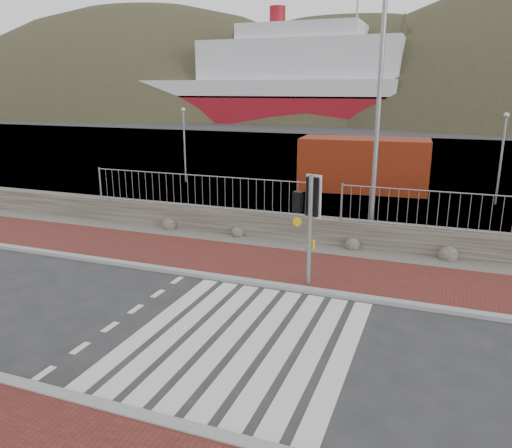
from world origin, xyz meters
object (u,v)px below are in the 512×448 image
at_px(streetlight, 385,89).
at_px(shipping_container, 364,164).
at_px(traffic_signal_far, 309,206).
at_px(ferry, 261,86).

bearing_deg(streetlight, shipping_container, 87.59).
bearing_deg(traffic_signal_far, streetlight, -89.79).
height_order(traffic_signal_far, streetlight, streetlight).
bearing_deg(shipping_container, streetlight, -82.22).
bearing_deg(shipping_container, ferry, 111.61).
xyz_separation_m(traffic_signal_far, streetlight, (1.16, 4.72, 2.93)).
bearing_deg(traffic_signal_far, shipping_container, -72.98).
height_order(traffic_signal_far, shipping_container, traffic_signal_far).
bearing_deg(traffic_signal_far, ferry, -54.72).
bearing_deg(ferry, traffic_signal_far, -68.71).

